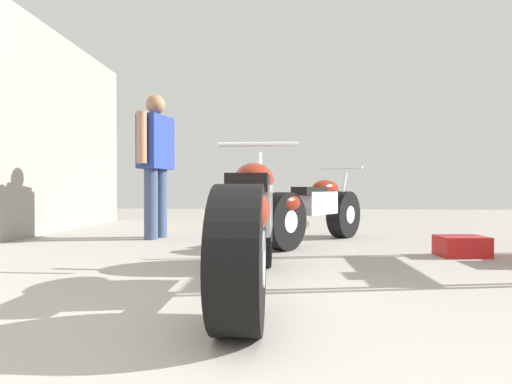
{
  "coord_description": "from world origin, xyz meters",
  "views": [
    {
      "loc": [
        0.1,
        -0.49,
        0.59
      ],
      "look_at": [
        -0.1,
        3.11,
        0.56
      ],
      "focal_mm": 27.73,
      "sensor_mm": 36.0,
      "label": 1
    }
  ],
  "objects": [
    {
      "name": "ground_plane",
      "position": [
        0.0,
        3.16,
        0.0
      ],
      "size": [
        15.16,
        15.16,
        0.0
      ],
      "primitive_type": "plane",
      "color": "gray"
    },
    {
      "name": "motorcycle_maroon_cruiser",
      "position": [
        -0.06,
        1.76,
        0.39
      ],
      "size": [
        0.59,
        2.0,
        0.93
      ],
      "color": "black",
      "rests_on": "ground_plane"
    },
    {
      "name": "motorcycle_black_naked",
      "position": [
        0.49,
        3.77,
        0.36
      ],
      "size": [
        1.2,
        1.57,
        0.85
      ],
      "color": "black",
      "rests_on": "ground_plane"
    },
    {
      "name": "mechanic_in_blue",
      "position": [
        -1.35,
        4.1,
        0.96
      ],
      "size": [
        0.35,
        0.68,
        1.69
      ],
      "color": "#384766",
      "rests_on": "ground_plane"
    },
    {
      "name": "red_toolbox",
      "position": [
        1.7,
        3.04,
        0.09
      ],
      "size": [
        0.42,
        0.31,
        0.18
      ],
      "primitive_type": "cube",
      "rotation": [
        0.0,
        0.0,
        0.07
      ],
      "color": "#B21919",
      "rests_on": "ground_plane"
    }
  ]
}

